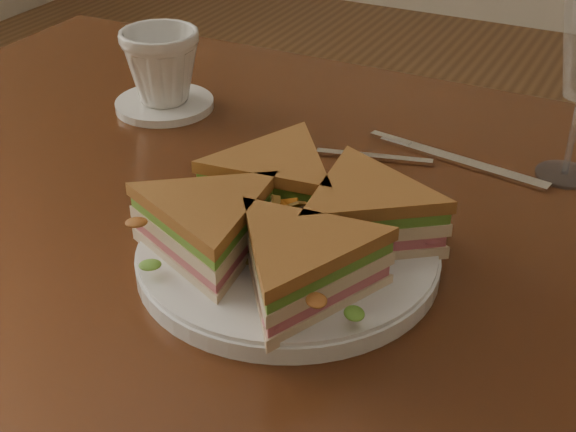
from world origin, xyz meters
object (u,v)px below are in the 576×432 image
(knife, at_px, (450,158))
(coffee_cup, at_px, (161,66))
(plate, at_px, (288,256))
(spoon, at_px, (311,150))
(table, at_px, (291,289))
(sandwich_wedges, at_px, (288,221))
(saucer, at_px, (165,104))

(knife, xyz_separation_m, coffee_cup, (-0.36, -0.03, 0.05))
(plate, xyz_separation_m, spoon, (-0.08, 0.21, -0.00))
(table, height_order, sandwich_wedges, sandwich_wedges)
(spoon, relative_size, saucer, 1.45)
(sandwich_wedges, relative_size, knife, 1.53)
(sandwich_wedges, height_order, saucer, sandwich_wedges)
(spoon, height_order, coffee_cup, coffee_cup)
(knife, relative_size, coffee_cup, 2.19)
(saucer, xyz_separation_m, coffee_cup, (0.00, 0.00, 0.05))
(knife, bearing_deg, plate, -95.52)
(sandwich_wedges, bearing_deg, saucer, 141.59)
(plate, relative_size, knife, 1.27)
(plate, distance_m, saucer, 0.38)
(table, height_order, knife, knife)
(table, distance_m, coffee_cup, 0.33)
(knife, distance_m, coffee_cup, 0.37)
(table, xyz_separation_m, saucer, (-0.26, 0.15, 0.10))
(knife, height_order, coffee_cup, coffee_cup)
(coffee_cup, bearing_deg, sandwich_wedges, -62.11)
(coffee_cup, bearing_deg, knife, -19.54)
(table, xyz_separation_m, sandwich_wedges, (0.04, -0.08, 0.14))
(table, bearing_deg, sandwich_wedges, -64.89)
(table, xyz_separation_m, plate, (0.04, -0.08, 0.11))
(table, relative_size, plate, 4.43)
(sandwich_wedges, distance_m, knife, 0.27)
(knife, bearing_deg, table, -112.24)
(coffee_cup, bearing_deg, table, -54.10)
(table, relative_size, sandwich_wedges, 3.67)
(knife, bearing_deg, coffee_cup, -166.48)
(plate, height_order, coffee_cup, coffee_cup)
(knife, relative_size, saucer, 1.73)
(sandwich_wedges, relative_size, spoon, 1.82)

